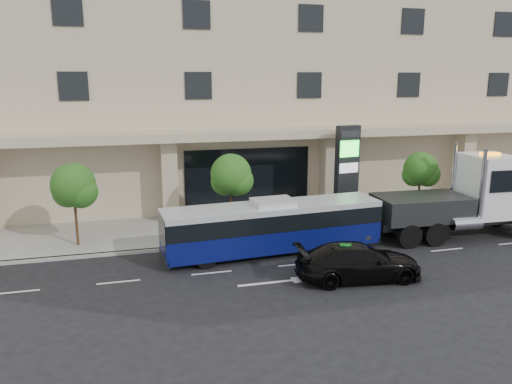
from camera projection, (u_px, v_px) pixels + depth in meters
The scene contains 11 objects.
ground at pixel (287, 254), 24.54m from camera, with size 120.00×120.00×0.00m, color black.
sidewalk at pixel (260, 224), 29.24m from camera, with size 120.00×6.00×0.15m, color gray.
curb at pixel (275, 240), 26.41m from camera, with size 120.00×0.30×0.15m, color gray.
convention_center at pixel (223, 57), 36.85m from camera, with size 60.00×17.60×20.00m.
tree_left at pixel (74, 188), 24.76m from camera, with size 2.27×2.20×4.22m.
tree_mid at pixel (232, 177), 26.71m from camera, with size 2.28×2.20×4.38m.
tree_right at pixel (421, 171), 29.62m from camera, with size 2.10×2.00×4.04m.
city_bus at pixel (273, 226), 24.36m from camera, with size 10.96×3.08×2.74m.
tow_truck at pixel (470, 199), 26.95m from camera, with size 10.99×3.08×5.00m.
black_sedan at pixel (359, 262), 21.32m from camera, with size 2.20×5.40×1.57m, color black.
signage_pylon at pixel (347, 173), 29.30m from camera, with size 1.46×0.69×5.63m.
Camera 1 is at (-7.38, -22.09, 8.46)m, focal length 35.00 mm.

